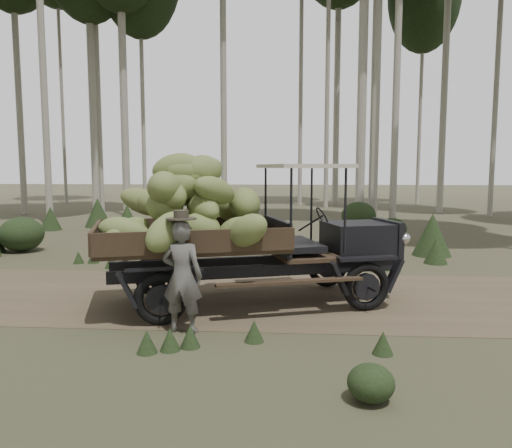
# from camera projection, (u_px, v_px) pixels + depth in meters

# --- Properties ---
(ground) EXTENTS (120.00, 120.00, 0.00)m
(ground) POSITION_uv_depth(u_px,v_px,m) (162.00, 295.00, 9.25)
(ground) COLOR #473D2B
(ground) RESTS_ON ground
(dirt_track) EXTENTS (70.00, 4.00, 0.01)m
(dirt_track) POSITION_uv_depth(u_px,v_px,m) (162.00, 295.00, 9.25)
(dirt_track) COLOR brown
(dirt_track) RESTS_ON ground
(banana_truck) EXTENTS (5.50, 3.47, 2.66)m
(banana_truck) POSITION_uv_depth(u_px,v_px,m) (220.00, 217.00, 8.32)
(banana_truck) COLOR black
(banana_truck) RESTS_ON ground
(farmer) EXTENTS (0.63, 0.48, 1.76)m
(farmer) POSITION_uv_depth(u_px,v_px,m) (182.00, 275.00, 7.09)
(farmer) COLOR #524F4B
(farmer) RESTS_ON ground
(undergrowth) EXTENTS (23.82, 23.84, 1.36)m
(undergrowth) POSITION_uv_depth(u_px,v_px,m) (114.00, 260.00, 9.89)
(undergrowth) COLOR #233319
(undergrowth) RESTS_ON ground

